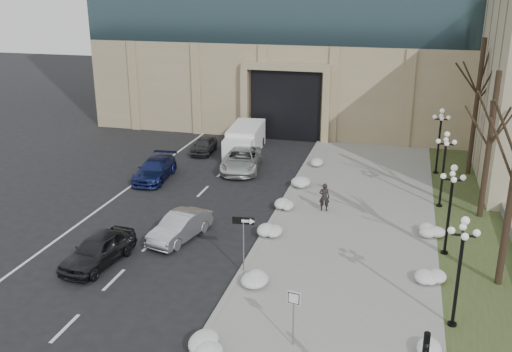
# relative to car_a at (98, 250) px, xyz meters

# --- Properties ---
(sidewalk) EXTENTS (9.00, 40.00, 0.12)m
(sidewalk) POSITION_rel_car_a_xyz_m (11.42, 6.76, -0.70)
(sidewalk) COLOR gray
(sidewalk) RESTS_ON ground
(curb) EXTENTS (0.30, 40.00, 0.14)m
(curb) POSITION_rel_car_a_xyz_m (6.92, 6.76, -0.69)
(curb) COLOR gray
(curb) RESTS_ON ground
(grass_strip) EXTENTS (4.00, 40.00, 0.10)m
(grass_strip) POSITION_rel_car_a_xyz_m (17.92, 6.76, -0.71)
(grass_strip) COLOR #354221
(grass_strip) RESTS_ON ground
(car_a) EXTENTS (2.37, 4.67, 1.52)m
(car_a) POSITION_rel_car_a_xyz_m (0.00, 0.00, 0.00)
(car_a) COLOR black
(car_a) RESTS_ON ground
(car_b) EXTENTS (2.44, 4.50, 1.41)m
(car_b) POSITION_rel_car_a_xyz_m (2.73, 3.65, -0.06)
(car_b) COLOR #9A9CA2
(car_b) RESTS_ON ground
(car_c) EXTENTS (2.36, 5.03, 1.42)m
(car_c) POSITION_rel_car_a_xyz_m (-2.58, 12.21, -0.05)
(car_c) COLOR navy
(car_c) RESTS_ON ground
(car_d) EXTENTS (3.36, 5.86, 1.54)m
(car_d) POSITION_rel_car_a_xyz_m (2.62, 15.68, 0.01)
(car_d) COLOR silver
(car_d) RESTS_ON ground
(car_e) EXTENTS (1.72, 3.77, 1.25)m
(car_e) POSITION_rel_car_a_xyz_m (-1.46, 19.10, -0.14)
(car_e) COLOR #313237
(car_e) RESTS_ON ground
(pedestrian) EXTENTS (0.66, 0.47, 1.72)m
(pedestrian) POSITION_rel_car_a_xyz_m (9.57, 9.24, 0.22)
(pedestrian) COLOR black
(pedestrian) RESTS_ON sidewalk
(box_truck) EXTENTS (2.80, 6.72, 2.08)m
(box_truck) POSITION_rel_car_a_xyz_m (1.64, 19.99, 0.25)
(box_truck) COLOR white
(box_truck) RESTS_ON ground
(one_way_sign) EXTENTS (1.07, 0.30, 2.85)m
(one_way_sign) POSITION_rel_car_a_xyz_m (7.19, 0.91, 1.59)
(one_way_sign) COLOR slate
(one_way_sign) RESTS_ON ground
(keep_sign) EXTENTS (0.51, 0.13, 2.36)m
(keep_sign) POSITION_rel_car_a_xyz_m (10.37, -4.14, 0.97)
(keep_sign) COLOR slate
(keep_sign) RESTS_ON ground
(snow_clump_b) EXTENTS (1.10, 1.60, 0.36)m
(snow_clump_b) POSITION_rel_car_a_xyz_m (7.38, -5.29, -0.46)
(snow_clump_b) COLOR white
(snow_clump_b) RESTS_ON sidewalk
(snow_clump_c) EXTENTS (1.10, 1.60, 0.36)m
(snow_clump_c) POSITION_rel_car_a_xyz_m (7.56, -0.42, -0.46)
(snow_clump_c) COLOR white
(snow_clump_c) RESTS_ON sidewalk
(snow_clump_d) EXTENTS (1.10, 1.60, 0.36)m
(snow_clump_d) POSITION_rel_car_a_xyz_m (7.41, 4.65, -0.46)
(snow_clump_d) COLOR white
(snow_clump_d) RESTS_ON sidewalk
(snow_clump_e) EXTENTS (1.10, 1.60, 0.36)m
(snow_clump_e) POSITION_rel_car_a_xyz_m (7.29, 8.89, -0.46)
(snow_clump_e) COLOR white
(snow_clump_e) RESTS_ON sidewalk
(snow_clump_f) EXTENTS (1.10, 1.60, 0.36)m
(snow_clump_f) POSITION_rel_car_a_xyz_m (7.57, 13.25, -0.46)
(snow_clump_f) COLOR white
(snow_clump_f) RESTS_ON sidewalk
(snow_clump_g) EXTENTS (1.10, 1.60, 0.36)m
(snow_clump_g) POSITION_rel_car_a_xyz_m (7.47, 17.99, -0.46)
(snow_clump_g) COLOR white
(snow_clump_g) RESTS_ON sidewalk
(snow_clump_i) EXTENTS (1.10, 1.60, 0.36)m
(snow_clump_i) POSITION_rel_car_a_xyz_m (15.40, 2.02, -0.46)
(snow_clump_i) COLOR white
(snow_clump_i) RESTS_ON sidewalk
(snow_clump_j) EXTENTS (1.10, 1.60, 0.36)m
(snow_clump_j) POSITION_rel_car_a_xyz_m (15.52, 7.20, -0.46)
(snow_clump_j) COLOR white
(snow_clump_j) RESTS_ON sidewalk
(lamppost_a) EXTENTS (1.18, 1.18, 4.76)m
(lamppost_a) POSITION_rel_car_a_xyz_m (16.22, -1.24, 2.31)
(lamppost_a) COLOR black
(lamppost_a) RESTS_ON ground
(lamppost_b) EXTENTS (1.18, 1.18, 4.76)m
(lamppost_b) POSITION_rel_car_a_xyz_m (16.22, 5.26, 2.31)
(lamppost_b) COLOR black
(lamppost_b) RESTS_ON ground
(lamppost_c) EXTENTS (1.18, 1.18, 4.76)m
(lamppost_c) POSITION_rel_car_a_xyz_m (16.22, 11.76, 2.31)
(lamppost_c) COLOR black
(lamppost_c) RESTS_ON ground
(lamppost_d) EXTENTS (1.18, 1.18, 4.76)m
(lamppost_d) POSITION_rel_car_a_xyz_m (16.22, 18.26, 2.31)
(lamppost_d) COLOR black
(lamppost_d) RESTS_ON ground
(tree_mid) EXTENTS (3.20, 3.20, 8.50)m
(tree_mid) POSITION_rel_car_a_xyz_m (18.42, 10.76, 4.74)
(tree_mid) COLOR black
(tree_mid) RESTS_ON ground
(tree_far) EXTENTS (3.20, 3.20, 9.50)m
(tree_far) POSITION_rel_car_a_xyz_m (18.42, 18.76, 5.39)
(tree_far) COLOR black
(tree_far) RESTS_ON ground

